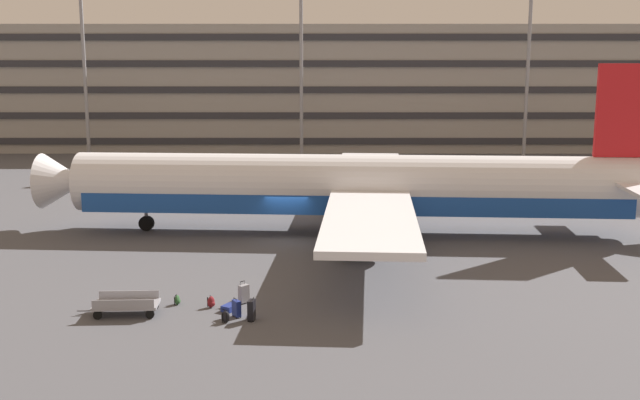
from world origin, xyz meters
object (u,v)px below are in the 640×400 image
(suitcase_small, at_px, (233,308))
(backpack_laid_flat, at_px, (222,317))
(baggage_cart, at_px, (123,305))
(airliner, at_px, (357,187))
(suitcase_silver, at_px, (227,307))
(suitcase_large, at_px, (248,310))
(backpack_teal, at_px, (174,300))
(backpack_red, at_px, (208,302))
(suitcase_upright, at_px, (240,294))

(suitcase_small, bearing_deg, backpack_laid_flat, -119.72)
(backpack_laid_flat, distance_m, baggage_cart, 4.29)
(airliner, distance_m, backpack_laid_flat, 16.85)
(suitcase_silver, distance_m, backpack_laid_flat, 1.48)
(suitcase_large, bearing_deg, backpack_teal, 149.30)
(baggage_cart, bearing_deg, airliner, 54.70)
(suitcase_large, xyz_separation_m, suitcase_silver, (-1.00, 1.24, -0.32))
(airliner, xyz_separation_m, suitcase_silver, (-6.11, -14.01, -2.68))
(backpack_red, xyz_separation_m, baggage_cart, (-3.35, -0.87, 0.19))
(airliner, height_order, suitcase_large, airliner)
(backpack_teal, bearing_deg, airliner, 57.53)
(backpack_laid_flat, relative_size, backpack_red, 0.98)
(suitcase_upright, distance_m, backpack_laid_flat, 2.46)
(suitcase_large, relative_size, suitcase_silver, 1.09)
(backpack_teal, bearing_deg, baggage_cart, -145.59)
(suitcase_upright, bearing_deg, baggage_cart, -162.75)
(airliner, height_order, backpack_teal, airliner)
(backpack_laid_flat, height_order, backpack_red, backpack_red)
(airliner, distance_m, backpack_teal, 15.94)
(suitcase_small, height_order, backpack_teal, suitcase_small)
(suitcase_small, relative_size, backpack_teal, 1.73)
(backpack_teal, relative_size, baggage_cart, 0.14)
(backpack_laid_flat, bearing_deg, suitcase_silver, 89.75)
(suitcase_upright, xyz_separation_m, backpack_laid_flat, (-0.49, -2.40, -0.20))
(suitcase_large, xyz_separation_m, backpack_laid_flat, (-1.01, -0.24, -0.22))
(suitcase_small, relative_size, baggage_cart, 0.24)
(baggage_cart, bearing_deg, backpack_teal, 34.41)
(suitcase_silver, relative_size, backpack_red, 1.60)
(airliner, height_order, backpack_red, airliner)
(backpack_red, bearing_deg, suitcase_silver, -22.61)
(suitcase_large, xyz_separation_m, backpack_teal, (-3.33, 1.98, -0.25))
(airliner, bearing_deg, backpack_teal, -122.47)
(suitcase_small, height_order, suitcase_silver, suitcase_small)
(suitcase_small, xyz_separation_m, baggage_cart, (-4.54, 0.31, 0.05))
(suitcase_upright, xyz_separation_m, suitcase_large, (0.52, -2.16, 0.02))
(suitcase_upright, xyz_separation_m, backpack_red, (-1.32, -0.57, -0.20))
(suitcase_small, height_order, suitcase_large, suitcase_large)
(airliner, bearing_deg, backpack_red, -116.95)
(suitcase_upright, height_order, baggage_cart, suitcase_upright)
(backpack_teal, height_order, baggage_cart, baggage_cart)
(backpack_laid_flat, bearing_deg, suitcase_small, 60.28)
(airliner, xyz_separation_m, suitcase_upright, (-5.63, -13.09, -2.38))
(suitcase_upright, relative_size, suitcase_large, 1.03)
(suitcase_silver, height_order, backpack_laid_flat, backpack_laid_flat)
(suitcase_small, relative_size, suitcase_large, 0.86)
(airliner, bearing_deg, backpack_laid_flat, -111.55)
(backpack_teal, bearing_deg, suitcase_upright, 3.67)
(airliner, bearing_deg, suitcase_small, -111.18)
(backpack_red, bearing_deg, suitcase_small, -44.83)
(airliner, distance_m, suitcase_small, 16.11)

